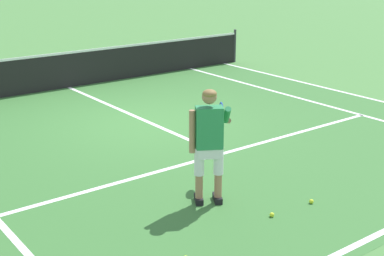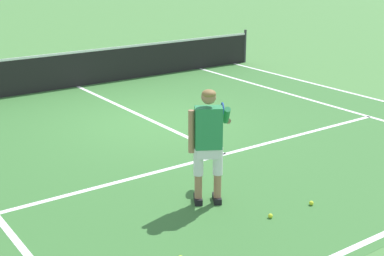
% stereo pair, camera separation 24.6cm
% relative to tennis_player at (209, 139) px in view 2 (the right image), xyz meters
% --- Properties ---
extents(ground_plane, '(80.00, 80.00, 0.00)m').
position_rel_tennis_player_xyz_m(ground_plane, '(1.43, 3.84, -0.99)').
color(ground_plane, '#477F3D').
extents(court_inner_surface, '(10.98, 10.31, 0.00)m').
position_rel_tennis_player_xyz_m(court_inner_surface, '(1.43, 2.86, -0.99)').
color(court_inner_surface, '#387033').
rests_on(court_inner_surface, ground).
extents(line_service, '(8.23, 0.10, 0.01)m').
position_rel_tennis_player_xyz_m(line_service, '(1.43, 1.41, -0.99)').
color(line_service, white).
rests_on(line_service, ground).
extents(line_centre_service, '(0.10, 6.40, 0.01)m').
position_rel_tennis_player_xyz_m(line_centre_service, '(1.43, 4.61, -0.99)').
color(line_centre_service, white).
rests_on(line_centre_service, ground).
extents(line_singles_right, '(0.10, 9.91, 0.01)m').
position_rel_tennis_player_xyz_m(line_singles_right, '(5.55, 2.86, -0.99)').
color(line_singles_right, white).
rests_on(line_singles_right, ground).
extents(line_doubles_right, '(0.10, 9.91, 0.01)m').
position_rel_tennis_player_xyz_m(line_doubles_right, '(6.92, 2.86, -0.99)').
color(line_doubles_right, white).
rests_on(line_doubles_right, ground).
extents(tennis_net, '(11.96, 0.08, 1.07)m').
position_rel_tennis_player_xyz_m(tennis_net, '(1.43, 7.81, -0.49)').
color(tennis_net, '#333338').
rests_on(tennis_net, ground).
extents(tennis_player, '(1.05, 0.90, 1.71)m').
position_rel_tennis_player_xyz_m(tennis_player, '(0.00, 0.00, 0.00)').
color(tennis_player, black).
rests_on(tennis_player, ground).
extents(tennis_ball_near_feet, '(0.07, 0.07, 0.07)m').
position_rel_tennis_player_xyz_m(tennis_ball_near_feet, '(0.40, -0.91, -0.96)').
color(tennis_ball_near_feet, '#CCE02D').
rests_on(tennis_ball_near_feet, ground).
extents(tennis_ball_by_baseline, '(0.07, 0.07, 0.07)m').
position_rel_tennis_player_xyz_m(tennis_ball_by_baseline, '(1.16, -0.95, -0.96)').
color(tennis_ball_by_baseline, '#CCE02D').
rests_on(tennis_ball_by_baseline, ground).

